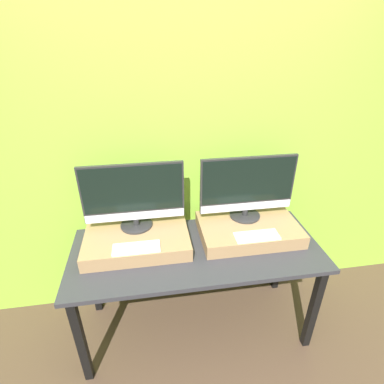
% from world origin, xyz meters
% --- Properties ---
extents(ground_plane, '(12.00, 12.00, 0.00)m').
position_xyz_m(ground_plane, '(0.00, 0.00, 0.00)').
color(ground_plane, '#4C3828').
extents(wall_back, '(8.00, 0.04, 2.60)m').
position_xyz_m(wall_back, '(0.00, 0.75, 1.30)').
color(wall_back, '#8CC638').
rests_on(wall_back, ground_plane).
extents(workbench, '(1.62, 0.68, 0.74)m').
position_xyz_m(workbench, '(0.00, 0.34, 0.66)').
color(workbench, '#2D2D33').
rests_on(workbench, ground_plane).
extents(wooden_riser_left, '(0.67, 0.43, 0.09)m').
position_xyz_m(wooden_riser_left, '(-0.38, 0.43, 0.79)').
color(wooden_riser_left, '#99754C').
rests_on(wooden_riser_left, workbench).
extents(monitor_left, '(0.65, 0.21, 0.45)m').
position_xyz_m(monitor_left, '(-0.38, 0.52, 1.07)').
color(monitor_left, '#282828').
rests_on(monitor_left, wooden_riser_left).
extents(keyboard_left, '(0.29, 0.11, 0.01)m').
position_xyz_m(keyboard_left, '(-0.38, 0.28, 0.84)').
color(keyboard_left, silver).
rests_on(keyboard_left, wooden_riser_left).
extents(wooden_riser_right, '(0.67, 0.43, 0.09)m').
position_xyz_m(wooden_riser_right, '(0.38, 0.43, 0.79)').
color(wooden_riser_right, '#99754C').
rests_on(wooden_riser_right, workbench).
extents(monitor_right, '(0.65, 0.21, 0.45)m').
position_xyz_m(monitor_right, '(0.38, 0.52, 1.07)').
color(monitor_right, '#282828').
rests_on(monitor_right, wooden_riser_right).
extents(keyboard_right, '(0.29, 0.11, 0.01)m').
position_xyz_m(keyboard_right, '(0.38, 0.28, 0.84)').
color(keyboard_right, silver).
rests_on(keyboard_right, wooden_riser_right).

